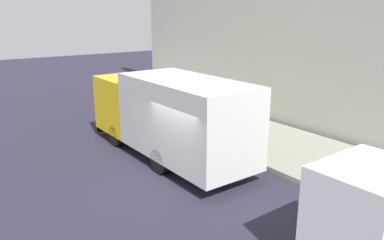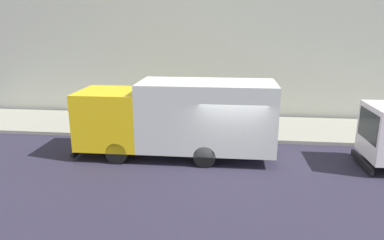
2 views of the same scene
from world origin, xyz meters
name	(u,v)px [view 1 (image 1 of 2)]	position (x,y,z in m)	size (l,w,h in m)	color
ground	(181,183)	(0.00, 0.00, 0.00)	(80.00, 80.00, 0.00)	#272435
sidewalk	(288,148)	(5.20, 0.00, 0.08)	(4.39, 30.00, 0.16)	gray
large_utility_truck	(168,114)	(0.95, 2.20, 1.69)	(2.53, 8.04, 3.12)	yellow
pedestrian_walking	(214,105)	(4.80, 4.26, 1.09)	(0.52, 0.52, 1.75)	#534440
street_sign_post	(210,108)	(3.29, 2.65, 1.48)	(0.44, 0.08, 2.21)	#4C5156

